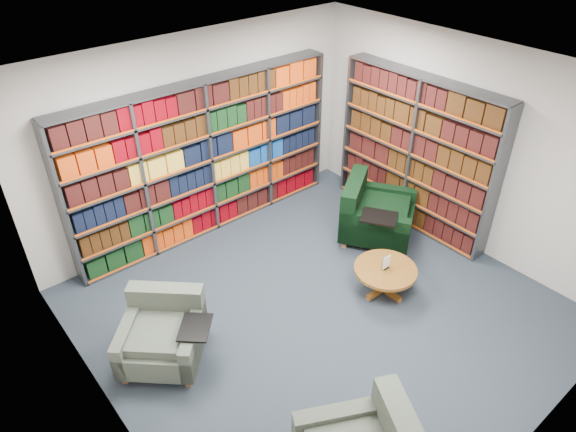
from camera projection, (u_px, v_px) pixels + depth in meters
room_shell at (324, 213)px, 5.43m from camera, size 5.02×5.02×2.82m
bookshelf_back at (207, 159)px, 7.08m from camera, size 4.00×0.28×2.20m
bookshelf_right at (415, 154)px, 7.22m from camera, size 0.28×2.50×2.20m
chair_teal_left at (164, 333)px, 5.49m from camera, size 1.15×1.15×0.74m
chair_green_right at (372, 215)px, 7.28m from camera, size 1.31×1.31×0.87m
coffee_table at (385, 273)px, 6.32m from camera, size 0.77×0.77×0.54m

